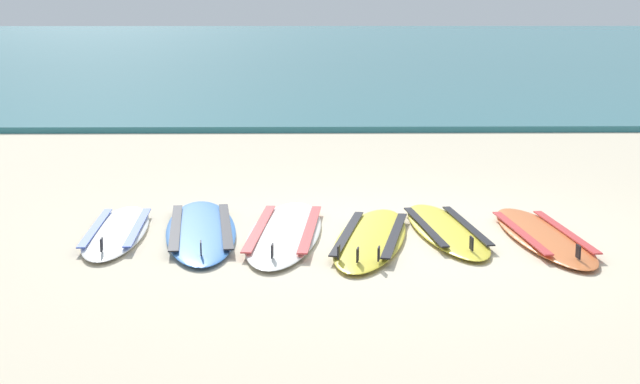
# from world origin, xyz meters

# --- Properties ---
(ground_plane) EXTENTS (80.00, 80.00, 0.00)m
(ground_plane) POSITION_xyz_m (0.00, 0.00, 0.00)
(ground_plane) COLOR beige
(sea) EXTENTS (80.00, 60.00, 0.10)m
(sea) POSITION_xyz_m (0.00, 36.76, 0.05)
(sea) COLOR teal
(sea) RESTS_ON ground
(surfboard_0) EXTENTS (0.62, 2.14, 0.18)m
(surfboard_0) POSITION_xyz_m (-2.33, 0.03, 0.04)
(surfboard_0) COLOR white
(surfboard_0) RESTS_ON ground
(surfboard_1) EXTENTS (0.91, 2.59, 0.18)m
(surfboard_1) POSITION_xyz_m (-1.57, 0.07, 0.04)
(surfboard_1) COLOR #3875CC
(surfboard_1) RESTS_ON ground
(surfboard_2) EXTENTS (0.84, 2.61, 0.18)m
(surfboard_2) POSITION_xyz_m (-0.80, -0.02, 0.04)
(surfboard_2) COLOR silver
(surfboard_2) RESTS_ON ground
(surfboard_3) EXTENTS (1.00, 2.41, 0.18)m
(surfboard_3) POSITION_xyz_m (-0.03, -0.25, 0.04)
(surfboard_3) COLOR yellow
(surfboard_3) RESTS_ON ground
(surfboard_4) EXTENTS (0.77, 2.22, 0.18)m
(surfboard_4) POSITION_xyz_m (0.68, 0.05, 0.04)
(surfboard_4) COLOR yellow
(surfboard_4) RESTS_ON ground
(surfboard_5) EXTENTS (0.73, 2.30, 0.18)m
(surfboard_5) POSITION_xyz_m (1.51, -0.20, 0.04)
(surfboard_5) COLOR orange
(surfboard_5) RESTS_ON ground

